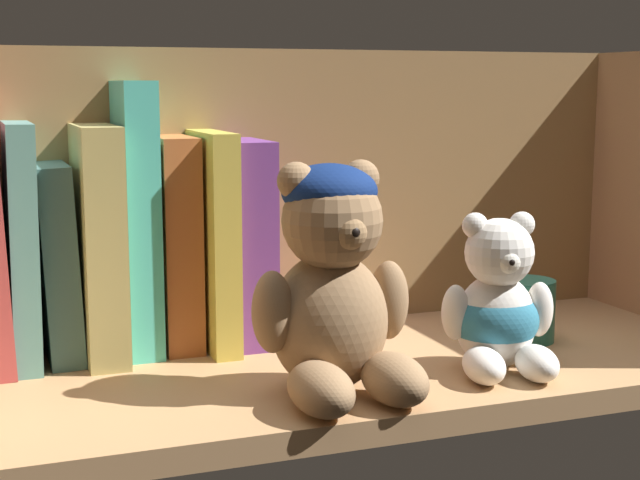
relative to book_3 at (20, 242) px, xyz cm
name	(u,v)px	position (x,y,z in cm)	size (l,w,h in cm)	color
shelf_board	(331,376)	(23.55, -10.53, -10.93)	(70.18, 27.07, 2.00)	tan
shelf_back_panel	(277,200)	(23.55, 3.61, 2.10)	(72.58, 1.20, 28.06)	olive
book_3	(20,242)	(0.00, 0.00, 0.00)	(2.16, 12.39, 19.85)	#559089
book_4	(56,261)	(2.79, 0.00, -1.72)	(2.76, 10.47, 16.41)	#3F645F
book_5	(96,240)	(6.13, 0.00, -0.14)	(3.28, 14.05, 19.57)	tan
book_6	(135,217)	(9.49, 0.00, 1.64)	(2.78, 10.19, 23.14)	#4CCBBC
book_7	(174,242)	(12.81, 0.00, -0.70)	(3.19, 9.41, 18.46)	#B7602E
book_8	(208,238)	(15.90, 0.00, -0.49)	(2.33, 13.93, 18.88)	gold
book_9	(243,240)	(19.07, 0.00, -0.90)	(3.37, 11.10, 18.06)	#6B3584
teddy_bear_larger	(334,285)	(21.03, -17.44, -1.69)	(12.69, 12.91, 17.36)	#93704C
teddy_bear_smaller	(498,309)	(35.49, -16.69, -4.89)	(9.59, 10.23, 12.82)	white
pillar_candle	(526,310)	(42.59, -9.75, -7.14)	(5.18, 5.18, 5.58)	#2D7A66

